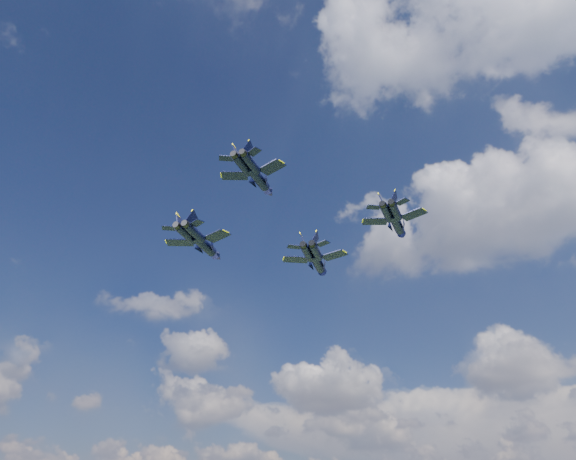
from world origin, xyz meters
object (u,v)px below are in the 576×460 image
at_px(jet_left, 205,245).
at_px(jet_slot, 259,179).
at_px(jet_lead, 318,263).
at_px(jet_right, 397,224).

bearing_deg(jet_left, jet_slot, -44.46).
height_order(jet_lead, jet_slot, jet_lead).
xyz_separation_m(jet_left, jet_slot, (24.51, -14.14, -0.71)).
xyz_separation_m(jet_right, jet_slot, (-13.64, -22.79, 2.27)).
distance_m(jet_left, jet_slot, 28.30).
bearing_deg(jet_lead, jet_slot, -93.59).
height_order(jet_lead, jet_right, jet_lead).
relative_size(jet_lead, jet_right, 1.21).
height_order(jet_left, jet_right, jet_left).
bearing_deg(jet_right, jet_left, -179.99).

